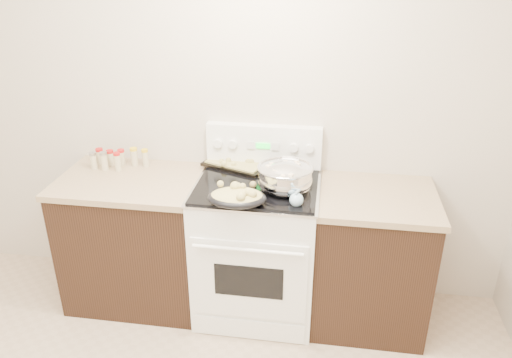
# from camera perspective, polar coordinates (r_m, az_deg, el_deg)

# --- Properties ---
(room_shell) EXTENTS (4.10, 3.60, 2.75)m
(room_shell) POSITION_cam_1_polar(r_m,az_deg,el_deg) (1.64, -19.80, 2.93)
(room_shell) COLOR beige
(room_shell) RESTS_ON ground
(counter_left) EXTENTS (0.93, 0.67, 0.92)m
(counter_left) POSITION_cam_1_polar(r_m,az_deg,el_deg) (3.53, -13.38, -6.65)
(counter_left) COLOR black
(counter_left) RESTS_ON ground
(counter_right) EXTENTS (0.73, 0.67, 0.92)m
(counter_right) POSITION_cam_1_polar(r_m,az_deg,el_deg) (3.32, 12.87, -8.82)
(counter_right) COLOR black
(counter_right) RESTS_ON ground
(kitchen_range) EXTENTS (0.78, 0.73, 1.22)m
(kitchen_range) POSITION_cam_1_polar(r_m,az_deg,el_deg) (3.31, 0.14, -7.62)
(kitchen_range) COLOR white
(kitchen_range) RESTS_ON ground
(mixing_bowl) EXTENTS (0.41, 0.41, 0.20)m
(mixing_bowl) POSITION_cam_1_polar(r_m,az_deg,el_deg) (2.99, 3.34, 0.14)
(mixing_bowl) COLOR silver
(mixing_bowl) RESTS_ON kitchen_range
(roasting_pan) EXTENTS (0.35, 0.26, 0.12)m
(roasting_pan) POSITION_cam_1_polar(r_m,az_deg,el_deg) (2.83, -2.17, -2.02)
(roasting_pan) COLOR black
(roasting_pan) RESTS_ON kitchen_range
(baking_sheet) EXTENTS (0.49, 0.42, 0.06)m
(baking_sheet) POSITION_cam_1_polar(r_m,az_deg,el_deg) (3.35, -1.98, 1.96)
(baking_sheet) COLOR black
(baking_sheet) RESTS_ON kitchen_range
(wooden_spoon) EXTENTS (0.17, 0.23, 0.04)m
(wooden_spoon) POSITION_cam_1_polar(r_m,az_deg,el_deg) (3.07, 0.21, -0.43)
(wooden_spoon) COLOR #9C8247
(wooden_spoon) RESTS_ON kitchen_range
(blue_ladle) EXTENTS (0.10, 0.27, 0.10)m
(blue_ladle) POSITION_cam_1_polar(r_m,az_deg,el_deg) (2.85, 4.72, -2.23)
(blue_ladle) COLOR #91BBD9
(blue_ladle) RESTS_ON kitchen_range
(spice_jars) EXTENTS (0.37, 0.15, 0.13)m
(spice_jars) POSITION_cam_1_polar(r_m,az_deg,el_deg) (3.49, -15.77, 2.28)
(spice_jars) COLOR #BFB28C
(spice_jars) RESTS_ON counter_left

